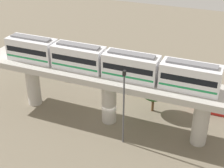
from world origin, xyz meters
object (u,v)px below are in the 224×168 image
at_px(parked_car_yellow, 144,88).
at_px(parked_car_red, 213,107).
at_px(tree_near_viaduct, 154,88).
at_px(tree_far_corner, 50,55).
at_px(train, 104,62).
at_px(signal_post, 124,104).

bearing_deg(parked_car_yellow, parked_car_red, -84.56).
bearing_deg(parked_car_yellow, tree_near_viaduct, -136.34).
height_order(parked_car_red, tree_near_viaduct, tree_near_viaduct).
height_order(tree_near_viaduct, tree_far_corner, tree_near_viaduct).
bearing_deg(tree_near_viaduct, parked_car_red, -68.90).
xyz_separation_m(parked_car_yellow, tree_near_viaduct, (-4.31, -2.60, 2.89)).
xyz_separation_m(train, tree_far_corner, (9.21, 14.04, -5.12)).
bearing_deg(parked_car_yellow, tree_far_corner, 101.66).
relative_size(parked_car_red, tree_near_viaduct, 0.76).
relative_size(parked_car_yellow, tree_near_viaduct, 0.81).
bearing_deg(tree_far_corner, parked_car_red, -93.33).
bearing_deg(signal_post, tree_near_viaduct, -9.27).
distance_m(parked_car_yellow, signal_post, 13.22).
relative_size(parked_car_yellow, tree_far_corner, 0.89).
bearing_deg(tree_far_corner, signal_post, -125.09).
relative_size(parked_car_red, tree_far_corner, 0.84).
bearing_deg(signal_post, parked_car_yellow, 5.96).
xyz_separation_m(parked_car_red, signal_post, (-11.04, 9.11, 4.56)).
bearing_deg(tree_near_viaduct, parked_car_yellow, 31.07).
height_order(parked_car_red, signal_post, signal_post).
relative_size(tree_far_corner, signal_post, 0.52).
height_order(parked_car_yellow, tree_far_corner, tree_far_corner).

